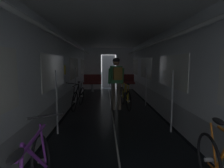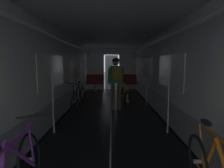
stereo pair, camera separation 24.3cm
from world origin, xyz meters
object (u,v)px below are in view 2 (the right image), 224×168
bench_seat_far_left (96,81)px  person_cyclist_aisle (117,78)px  bicycle_yellow_in_aisle (126,97)px  bench_seat_far_right (129,81)px  bicycle_black (79,97)px

bench_seat_far_left → person_cyclist_aisle: person_cyclist_aisle is taller
bicycle_yellow_in_aisle → bench_seat_far_left: bearing=110.8°
bench_seat_far_left → bench_seat_far_right: bearing=0.0°
bench_seat_far_right → bench_seat_far_left: bearing=180.0°
bench_seat_far_right → bicycle_black: (-2.04, -3.65, -0.19)m
bicycle_black → bicycle_yellow_in_aisle: size_ratio=1.00×
bench_seat_far_right → person_cyclist_aisle: (-0.74, -3.92, 0.50)m
bench_seat_far_right → bicycle_black: size_ratio=0.58×
bench_seat_far_right → bicycle_yellow_in_aisle: size_ratio=0.58×
person_cyclist_aisle → bench_seat_far_right: bearing=79.3°
bench_seat_far_right → bicycle_black: 4.18m
bicycle_black → bicycle_yellow_in_aisle: (1.63, -0.01, 0.00)m
bicycle_yellow_in_aisle → person_cyclist_aisle: bearing=-140.9°
bicycle_black → person_cyclist_aisle: person_cyclist_aisle is taller
person_cyclist_aisle → bicycle_yellow_in_aisle: bearing=39.1°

